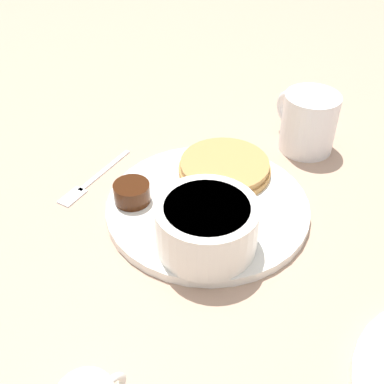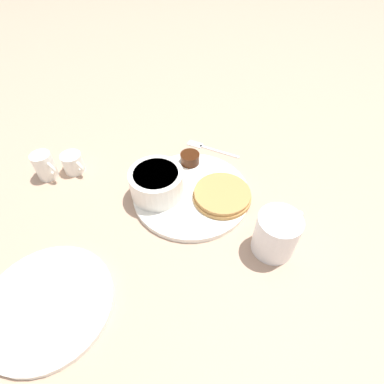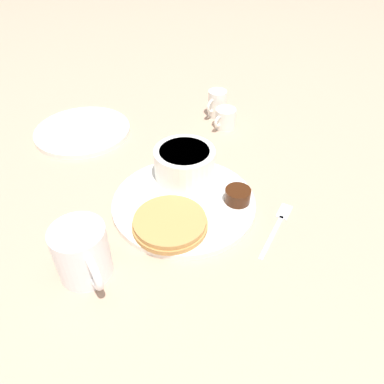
{
  "view_description": "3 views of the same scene",
  "coord_description": "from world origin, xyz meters",
  "views": [
    {
      "loc": [
        -0.4,
        -0.24,
        0.42
      ],
      "look_at": [
        -0.01,
        0.02,
        0.03
      ],
      "focal_mm": 45.0,
      "sensor_mm": 36.0,
      "label": 1
    },
    {
      "loc": [
        0.22,
        -0.4,
        0.5
      ],
      "look_at": [
        0.01,
        -0.01,
        0.03
      ],
      "focal_mm": 28.0,
      "sensor_mm": 36.0,
      "label": 2
    },
    {
      "loc": [
        0.43,
        0.27,
        0.47
      ],
      "look_at": [
        -0.01,
        0.01,
        0.03
      ],
      "focal_mm": 35.0,
      "sensor_mm": 36.0,
      "label": 3
    }
  ],
  "objects": [
    {
      "name": "pancake_stack",
      "position": [
        0.07,
        0.02,
        0.02
      ],
      "size": [
        0.13,
        0.13,
        0.02
      ],
      "color": "#B78447",
      "rests_on": "plate"
    },
    {
      "name": "plate",
      "position": [
        0.0,
        0.0,
        0.01
      ],
      "size": [
        0.26,
        0.26,
        0.01
      ],
      "color": "white",
      "rests_on": "ground_plane"
    },
    {
      "name": "coffee_mug",
      "position": [
        0.21,
        -0.05,
        0.04
      ],
      "size": [
        0.08,
        0.11,
        0.09
      ],
      "color": "white",
      "rests_on": "ground_plane"
    },
    {
      "name": "butter_ramekin",
      "position": [
        -0.09,
        -0.04,
        0.03
      ],
      "size": [
        0.05,
        0.05,
        0.04
      ],
      "color": "white",
      "rests_on": "plate"
    },
    {
      "name": "syrup_cup",
      "position": [
        -0.05,
        0.08,
        0.02
      ],
      "size": [
        0.05,
        0.05,
        0.03
      ],
      "color": "#38190A",
      "rests_on": "plate"
    },
    {
      "name": "bowl",
      "position": [
        -0.06,
        -0.04,
        0.04
      ],
      "size": [
        0.12,
        0.12,
        0.06
      ],
      "color": "white",
      "rests_on": "plate"
    },
    {
      "name": "fork",
      "position": [
        -0.04,
        0.17,
        0.0
      ],
      "size": [
        0.15,
        0.02,
        0.0
      ],
      "color": "silver",
      "rests_on": "ground_plane"
    },
    {
      "name": "ground_plane",
      "position": [
        0.0,
        0.0,
        0.0
      ],
      "size": [
        4.0,
        4.0,
        0.0
      ],
      "primitive_type": "plane",
      "color": "tan"
    }
  ]
}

